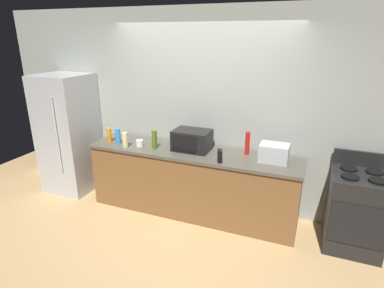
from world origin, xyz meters
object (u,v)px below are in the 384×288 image
(stove_range, at_px, (356,211))
(bottle_hot_sauce, at_px, (247,143))
(bottle_spray_cleaner, at_px, (118,136))
(bottle_dish_soap, at_px, (109,135))
(toaster_oven, at_px, (274,153))
(bottle_hand_soap, at_px, (125,140))
(microwave, at_px, (192,140))
(bottle_olive_oil, at_px, (154,140))
(mug_white, at_px, (140,143))
(refrigerator, at_px, (69,134))
(cordless_phone, at_px, (220,156))

(stove_range, xyz_separation_m, bottle_hot_sauce, (-1.31, 0.16, 0.59))
(stove_range, relative_size, bottle_spray_cleaner, 4.99)
(stove_range, distance_m, bottle_dish_soap, 3.28)
(toaster_oven, height_order, bottle_hand_soap, toaster_oven)
(bottle_dish_soap, bearing_deg, microwave, 6.07)
(bottle_olive_oil, height_order, mug_white, bottle_olive_oil)
(bottle_dish_soap, height_order, bottle_olive_oil, bottle_olive_oil)
(mug_white, bearing_deg, stove_range, 1.77)
(bottle_olive_oil, bearing_deg, toaster_oven, 5.53)
(bottle_olive_oil, bearing_deg, microwave, 15.86)
(bottle_dish_soap, bearing_deg, refrigerator, 174.39)
(cordless_phone, xyz_separation_m, bottle_hand_soap, (-1.34, 0.01, 0.03))
(microwave, bearing_deg, mug_white, -169.50)
(refrigerator, distance_m, microwave, 2.03)
(bottle_hand_soap, bearing_deg, bottle_dish_soap, 161.35)
(stove_range, height_order, mug_white, stove_range)
(bottle_spray_cleaner, height_order, mug_white, bottle_spray_cleaner)
(cordless_phone, relative_size, bottle_spray_cleaner, 0.69)
(bottle_hand_soap, distance_m, bottle_olive_oil, 0.41)
(stove_range, distance_m, cordless_phone, 1.65)
(refrigerator, relative_size, bottle_olive_oil, 7.16)
(refrigerator, relative_size, microwave, 3.75)
(stove_range, distance_m, bottle_olive_oil, 2.57)
(stove_range, height_order, bottle_dish_soap, bottle_dish_soap)
(cordless_phone, height_order, bottle_dish_soap, bottle_dish_soap)
(bottle_olive_oil, distance_m, mug_white, 0.25)
(microwave, xyz_separation_m, mug_white, (-0.72, -0.13, -0.09))
(microwave, height_order, bottle_hand_soap, microwave)
(toaster_oven, bearing_deg, stove_range, -3.59)
(microwave, height_order, cordless_phone, microwave)
(stove_range, xyz_separation_m, bottle_dish_soap, (-3.23, -0.08, 0.54))
(refrigerator, height_order, bottle_olive_oil, refrigerator)
(bottle_hand_soap, height_order, bottle_hot_sauce, bottle_hot_sauce)
(cordless_phone, height_order, bottle_spray_cleaner, bottle_spray_cleaner)
(refrigerator, relative_size, toaster_oven, 5.29)
(microwave, height_order, bottle_olive_oil, microwave)
(bottle_spray_cleaner, bearing_deg, bottle_hot_sauce, 8.31)
(bottle_spray_cleaner, xyz_separation_m, bottle_hot_sauce, (1.76, 0.26, 0.04))
(bottle_hot_sauce, bearing_deg, bottle_spray_cleaner, -171.69)
(stove_range, relative_size, bottle_olive_oil, 4.30)
(microwave, height_order, toaster_oven, microwave)
(stove_range, height_order, bottle_hot_sauce, bottle_hot_sauce)
(bottle_hand_soap, bearing_deg, stove_range, 3.83)
(refrigerator, distance_m, bottle_spray_cleaner, 0.99)
(refrigerator, xyz_separation_m, toaster_oven, (3.09, 0.06, 0.10))
(bottle_hand_soap, distance_m, bottle_spray_cleaner, 0.20)
(bottle_hand_soap, relative_size, mug_white, 2.19)
(stove_range, bearing_deg, microwave, 178.64)
(cordless_phone, distance_m, bottle_dish_soap, 1.68)
(microwave, relative_size, bottle_hand_soap, 2.30)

